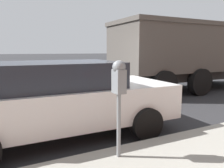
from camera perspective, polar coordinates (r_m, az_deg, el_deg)
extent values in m
plane|color=#2B2B2D|center=(5.81, -6.45, -8.59)|extent=(220.00, 220.00, 0.00)
cylinder|color=gray|center=(3.25, 1.76, -10.77)|extent=(0.06, 0.06, 0.96)
cube|color=gray|center=(3.09, 1.82, 0.67)|extent=(0.20, 0.14, 0.34)
sphere|color=gray|center=(3.07, 1.84, 4.43)|extent=(0.19, 0.19, 0.19)
cube|color=#B21919|center=(3.19, 0.91, 0.16)|extent=(0.01, 0.11, 0.12)
cube|color=black|center=(3.17, 0.91, 2.28)|extent=(0.01, 0.10, 0.08)
cube|color=silver|center=(4.57, -12.99, -4.83)|extent=(2.03, 4.60, 0.70)
cube|color=#232833|center=(4.44, -15.55, 2.45)|extent=(1.76, 2.59, 0.49)
cylinder|color=black|center=(5.99, -1.63, -4.83)|extent=(0.23, 0.64, 0.64)
cylinder|color=black|center=(4.35, 9.02, -10.21)|extent=(0.23, 0.64, 0.64)
cube|color=black|center=(10.41, 19.61, 2.56)|extent=(2.10, 7.09, 0.35)
cube|color=#4C4742|center=(9.43, 14.20, 8.82)|extent=(2.46, 4.40, 1.82)
cube|color=#4C4742|center=(9.49, 14.43, 14.79)|extent=(2.56, 4.50, 0.16)
cylinder|color=black|center=(13.08, 23.28, 2.76)|extent=(0.30, 1.04, 1.04)
cylinder|color=black|center=(10.85, 12.30, 2.17)|extent=(0.30, 1.04, 1.04)
cylinder|color=black|center=(9.09, 22.00, 0.49)|extent=(0.30, 1.04, 1.04)
cylinder|color=black|center=(9.84, 4.23, 1.70)|extent=(0.30, 1.04, 1.04)
cylinder|color=black|center=(7.86, 13.38, -0.32)|extent=(0.30, 1.04, 1.04)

